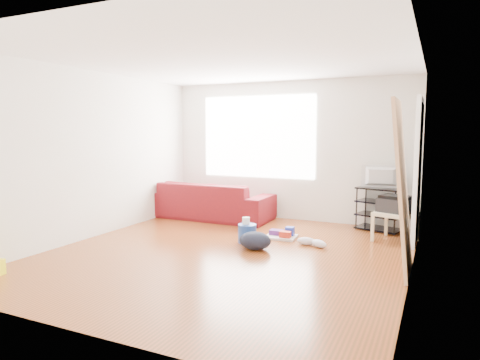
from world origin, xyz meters
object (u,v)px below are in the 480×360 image
at_px(side_table, 396,217).
at_px(backpack, 255,249).
at_px(cleaning_tray, 282,235).
at_px(bucket, 247,242).
at_px(sofa, 210,218).
at_px(tv_stand, 379,209).

height_order(side_table, backpack, side_table).
bearing_deg(cleaning_tray, side_table, 18.83).
distance_m(cleaning_tray, backpack, 0.76).
relative_size(side_table, backpack, 1.49).
bearing_deg(cleaning_tray, backpack, -99.50).
height_order(bucket, backpack, bucket).
relative_size(cleaning_tray, backpack, 1.06).
relative_size(sofa, cleaning_tray, 4.91).
height_order(side_table, cleaning_tray, side_table).
distance_m(bucket, backpack, 0.38).
bearing_deg(tv_stand, bucket, -119.02).
bearing_deg(tv_stand, sofa, -158.36).
distance_m(sofa, backpack, 2.27).
distance_m(tv_stand, side_table, 0.68).
bearing_deg(backpack, side_table, 36.31).
bearing_deg(side_table, tv_stand, 116.31).
height_order(tv_stand, backpack, tv_stand).
bearing_deg(side_table, backpack, -142.72).
xyz_separation_m(sofa, bucket, (1.34, -1.33, 0.00)).
bearing_deg(sofa, cleaning_tray, 153.12).
xyz_separation_m(sofa, tv_stand, (2.97, 0.27, 0.36)).
bearing_deg(bucket, backpack, -49.36).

